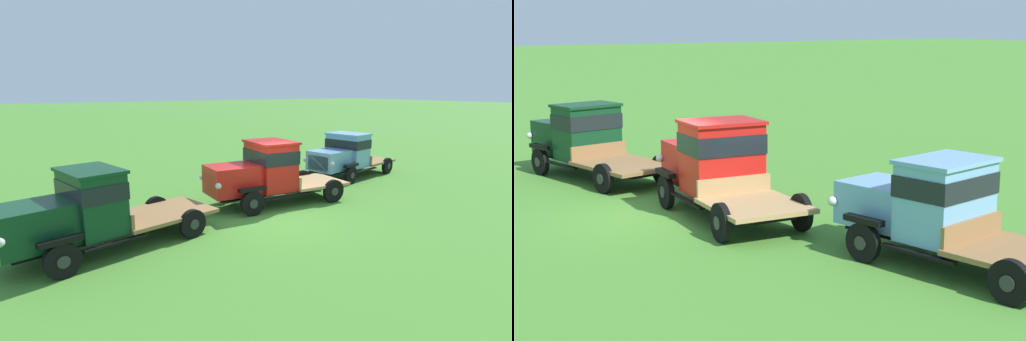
{
  "view_description": "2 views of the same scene",
  "coord_description": "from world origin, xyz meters",
  "views": [
    {
      "loc": [
        -7.0,
        -10.38,
        4.15
      ],
      "look_at": [
        0.85,
        2.73,
        1.0
      ],
      "focal_mm": 28.0,
      "sensor_mm": 36.0,
      "label": 1
    },
    {
      "loc": [
        17.28,
        -6.72,
        4.71
      ],
      "look_at": [
        0.85,
        2.73,
        1.0
      ],
      "focal_mm": 55.0,
      "sensor_mm": 36.0,
      "label": 2
    }
  ],
  "objects": [
    {
      "name": "vintage_truck_midrow_center",
      "position": [
        6.1,
        3.37,
        1.09
      ],
      "size": [
        5.4,
        3.02,
        2.09
      ],
      "color": "black",
      "rests_on": "ground"
    },
    {
      "name": "vintage_truck_foreground_near",
      "position": [
        -5.75,
        0.06,
        1.13
      ],
      "size": [
        5.91,
        3.19,
        2.19
      ],
      "color": "black",
      "rests_on": "ground"
    },
    {
      "name": "vintage_truck_second_in_line",
      "position": [
        0.44,
        1.49,
        1.22
      ],
      "size": [
        5.45,
        2.34,
        2.31
      ],
      "color": "black",
      "rests_on": "ground"
    },
    {
      "name": "ground_plane",
      "position": [
        0.0,
        0.0,
        0.0
      ],
      "size": [
        240.0,
        240.0,
        0.0
      ],
      "primitive_type": "plane",
      "color": "#47842D"
    }
  ]
}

